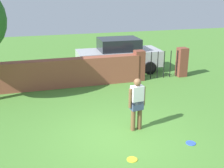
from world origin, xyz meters
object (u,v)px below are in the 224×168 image
person (137,102)px  frisbee_blue (191,143)px  car (119,55)px  frisbee_yellow (132,159)px

person → frisbee_blue: bearing=-54.0°
car → frisbee_blue: size_ratio=15.78×
person → frisbee_blue: person is taller
person → frisbee_yellow: person is taller
frisbee_yellow → frisbee_blue: bearing=8.9°
person → frisbee_yellow: bearing=-122.0°
person → frisbee_blue: size_ratio=6.00×
person → frisbee_yellow: size_ratio=6.00×
person → frisbee_blue: 1.90m
frisbee_yellow → person: bearing=65.5°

